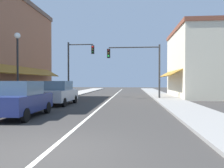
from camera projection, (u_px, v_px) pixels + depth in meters
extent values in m
plane|color=#33302D|center=(112.00, 98.00, 23.46)|extent=(80.00, 80.00, 0.00)
cube|color=gray|center=(60.00, 97.00, 23.94)|extent=(2.60, 56.00, 0.12)
cube|color=gray|center=(165.00, 98.00, 22.98)|extent=(2.60, 56.00, 0.12)
cube|color=silver|center=(112.00, 98.00, 23.46)|extent=(0.14, 52.00, 0.01)
cube|color=slate|center=(20.00, 86.00, 18.07)|extent=(0.08, 10.64, 1.80)
cube|color=olive|center=(27.00, 71.00, 18.00)|extent=(1.27, 11.76, 0.73)
cube|color=slate|center=(36.00, 36.00, 21.07)|extent=(0.08, 1.10, 1.30)
cube|color=beige|center=(196.00, 65.00, 24.62)|extent=(4.58, 10.00, 7.05)
cube|color=brown|center=(196.00, 31.00, 24.57)|extent=(4.78, 10.20, 0.40)
cube|color=slate|center=(175.00, 84.00, 24.84)|extent=(0.08, 7.60, 1.80)
cube|color=olive|center=(169.00, 73.00, 24.88)|extent=(1.27, 8.40, 0.73)
cube|color=slate|center=(179.00, 48.00, 22.60)|extent=(0.08, 1.10, 1.30)
cube|color=slate|center=(171.00, 53.00, 26.98)|extent=(0.08, 1.10, 1.30)
cube|color=navy|center=(22.00, 103.00, 10.97)|extent=(1.82, 4.14, 0.80)
cube|color=slate|center=(21.00, 88.00, 10.86)|extent=(1.57, 2.04, 0.66)
cylinder|color=black|center=(19.00, 107.00, 12.37)|extent=(0.22, 0.62, 0.62)
cylinder|color=black|center=(47.00, 108.00, 12.27)|extent=(0.22, 0.62, 0.62)
cylinder|color=black|center=(25.00, 115.00, 9.57)|extent=(0.22, 0.62, 0.62)
cube|color=#B7BABF|center=(59.00, 95.00, 16.71)|extent=(1.83, 4.14, 0.80)
cube|color=slate|center=(59.00, 85.00, 16.60)|extent=(1.57, 2.04, 0.66)
cylinder|color=black|center=(56.00, 99.00, 18.15)|extent=(0.22, 0.62, 0.62)
cylinder|color=black|center=(75.00, 99.00, 17.97)|extent=(0.22, 0.62, 0.62)
cylinder|color=black|center=(42.00, 102.00, 15.46)|extent=(0.22, 0.62, 0.62)
cylinder|color=black|center=(64.00, 102.00, 15.28)|extent=(0.22, 0.62, 0.62)
cylinder|color=#333333|center=(159.00, 72.00, 21.99)|extent=(0.18, 0.18, 5.35)
cylinder|color=#333333|center=(134.00, 47.00, 22.18)|extent=(4.98, 0.12, 0.12)
cube|color=black|center=(109.00, 53.00, 22.22)|extent=(0.30, 0.24, 0.90)
sphere|color=#420F0F|center=(109.00, 50.00, 22.09)|extent=(0.20, 0.20, 0.20)
sphere|color=#3D2D0C|center=(109.00, 53.00, 22.09)|extent=(0.20, 0.20, 0.20)
sphere|color=green|center=(109.00, 56.00, 22.10)|extent=(0.20, 0.20, 0.20)
cylinder|color=#333333|center=(68.00, 70.00, 24.57)|extent=(0.18, 0.18, 5.99)
cylinder|color=#333333|center=(81.00, 45.00, 24.41)|extent=(2.73, 0.12, 0.12)
cube|color=black|center=(93.00, 50.00, 24.12)|extent=(0.30, 0.24, 0.90)
sphere|color=red|center=(93.00, 47.00, 23.99)|extent=(0.20, 0.20, 0.20)
sphere|color=#3D2D0C|center=(93.00, 49.00, 23.99)|extent=(0.20, 0.20, 0.20)
sphere|color=#0C3316|center=(93.00, 52.00, 24.00)|extent=(0.20, 0.20, 0.20)
cylinder|color=black|center=(18.00, 74.00, 13.63)|extent=(0.12, 0.12, 4.34)
sphere|color=white|center=(17.00, 36.00, 13.60)|extent=(0.36, 0.36, 0.36)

